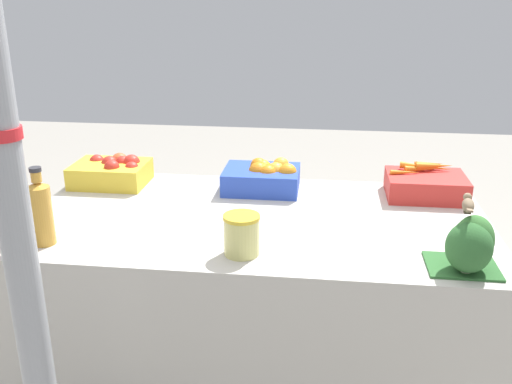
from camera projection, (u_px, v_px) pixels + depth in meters
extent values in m
cube|color=#B7B2A8|center=(256.00, 312.00, 2.34)|extent=(1.77, 0.95, 0.85)
cylinder|color=gray|center=(7.00, 170.00, 1.39)|extent=(0.09, 0.09, 2.51)
cylinder|color=red|center=(1.00, 133.00, 1.35)|extent=(0.10, 0.10, 0.03)
cube|color=gold|center=(111.00, 174.00, 2.54)|extent=(0.32, 0.25, 0.10)
sphere|color=red|center=(132.00, 163.00, 2.55)|extent=(0.08, 0.08, 0.08)
sphere|color=red|center=(110.00, 164.00, 2.55)|extent=(0.07, 0.07, 0.07)
sphere|color=#BC562D|center=(120.00, 161.00, 2.58)|extent=(0.08, 0.08, 0.08)
sphere|color=red|center=(112.00, 168.00, 2.47)|extent=(0.07, 0.07, 0.07)
sphere|color=red|center=(123.00, 163.00, 2.56)|extent=(0.07, 0.07, 0.07)
sphere|color=red|center=(97.00, 162.00, 2.59)|extent=(0.07, 0.07, 0.07)
sphere|color=red|center=(132.00, 169.00, 2.49)|extent=(0.06, 0.06, 0.06)
cube|color=#2847B7|center=(261.00, 180.00, 2.46)|extent=(0.32, 0.25, 0.10)
sphere|color=orange|center=(287.00, 173.00, 2.42)|extent=(0.08, 0.08, 0.08)
sphere|color=orange|center=(268.00, 174.00, 2.42)|extent=(0.08, 0.08, 0.08)
sphere|color=orange|center=(262.00, 169.00, 2.49)|extent=(0.08, 0.08, 0.08)
sphere|color=orange|center=(261.00, 172.00, 2.45)|extent=(0.08, 0.08, 0.08)
sphere|color=orange|center=(281.00, 166.00, 2.51)|extent=(0.07, 0.07, 0.07)
sphere|color=orange|center=(259.00, 166.00, 2.49)|extent=(0.07, 0.07, 0.07)
sphere|color=orange|center=(276.00, 172.00, 2.45)|extent=(0.09, 0.09, 0.09)
sphere|color=orange|center=(258.00, 172.00, 2.45)|extent=(0.09, 0.09, 0.09)
cube|color=red|center=(426.00, 186.00, 2.38)|extent=(0.32, 0.25, 0.10)
cone|color=orange|center=(416.00, 166.00, 2.42)|extent=(0.13, 0.05, 0.03)
cone|color=orange|center=(423.00, 169.00, 2.41)|extent=(0.15, 0.05, 0.03)
cone|color=orange|center=(433.00, 168.00, 2.44)|extent=(0.16, 0.06, 0.02)
cone|color=orange|center=(434.00, 166.00, 2.41)|extent=(0.16, 0.06, 0.03)
cone|color=orange|center=(430.00, 164.00, 2.43)|extent=(0.12, 0.06, 0.03)
cone|color=orange|center=(430.00, 165.00, 2.45)|extent=(0.13, 0.04, 0.03)
cone|color=orange|center=(405.00, 172.00, 2.38)|extent=(0.13, 0.04, 0.02)
cube|color=#2D602D|center=(462.00, 266.00, 1.80)|extent=(0.22, 0.18, 0.01)
ellipsoid|color=#387033|center=(474.00, 240.00, 1.75)|extent=(0.12, 0.12, 0.16)
cylinder|color=#B2C693|center=(470.00, 264.00, 1.77)|extent=(0.03, 0.03, 0.02)
ellipsoid|color=#2D602D|center=(469.00, 247.00, 1.72)|extent=(0.14, 0.14, 0.16)
cylinder|color=#B2C693|center=(466.00, 268.00, 1.75)|extent=(0.03, 0.03, 0.02)
ellipsoid|color=#2D602D|center=(469.00, 239.00, 1.75)|extent=(0.10, 0.10, 0.13)
cylinder|color=#B2C693|center=(466.00, 263.00, 1.78)|extent=(0.03, 0.03, 0.02)
cylinder|color=#B2333D|center=(13.00, 215.00, 1.94)|extent=(0.07, 0.07, 0.20)
cone|color=#B2333D|center=(9.00, 185.00, 1.90)|extent=(0.07, 0.07, 0.02)
cylinder|color=#B2333D|center=(7.00, 177.00, 1.89)|extent=(0.03, 0.03, 0.04)
cylinder|color=silver|center=(6.00, 169.00, 1.88)|extent=(0.04, 0.04, 0.01)
cylinder|color=gold|center=(41.00, 216.00, 1.93)|extent=(0.08, 0.08, 0.21)
cone|color=gold|center=(37.00, 184.00, 1.89)|extent=(0.08, 0.08, 0.02)
cylinder|color=gold|center=(36.00, 177.00, 1.88)|extent=(0.03, 0.03, 0.04)
cylinder|color=#2D2D33|center=(35.00, 169.00, 1.87)|extent=(0.04, 0.04, 0.01)
cylinder|color=#D1CC75|center=(242.00, 236.00, 1.87)|extent=(0.12, 0.12, 0.13)
cylinder|color=gold|center=(241.00, 217.00, 1.84)|extent=(0.12, 0.12, 0.01)
cube|color=#4C3D2D|center=(467.00, 212.00, 1.74)|extent=(0.02, 0.02, 0.01)
ellipsoid|color=#7A664C|center=(468.00, 205.00, 1.73)|extent=(0.05, 0.08, 0.04)
sphere|color=#897556|center=(467.00, 197.00, 1.77)|extent=(0.03, 0.03, 0.03)
cone|color=#4C3D28|center=(467.00, 196.00, 1.78)|extent=(0.01, 0.01, 0.01)
cube|color=#7A664C|center=(470.00, 210.00, 1.68)|extent=(0.02, 0.04, 0.01)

